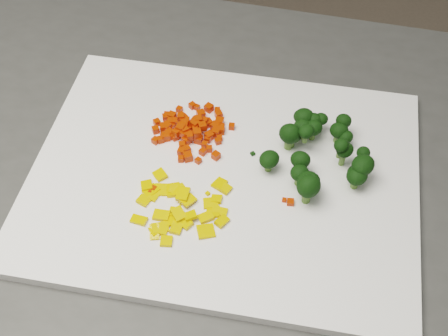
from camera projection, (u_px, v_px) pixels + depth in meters
The scene contains 148 objects.
cutting_board at pixel (224, 176), 0.78m from camera, with size 0.48×0.37×0.01m, color white.
carrot_pile at pixel (192, 126), 0.80m from camera, with size 0.11×0.11×0.03m, color red, non-canonical shape.
pepper_pile at pixel (185, 198), 0.74m from camera, with size 0.12×0.12×0.02m, color #E5A90C, non-canonical shape.
broccoli_pile at pixel (319, 148), 0.76m from camera, with size 0.13×0.13×0.06m, color black, non-canonical shape.
carrot_cube_0 at pixel (186, 121), 0.81m from camera, with size 0.01×0.01×0.01m, color red.
carrot_cube_1 at pixel (211, 124), 0.82m from camera, with size 0.01×0.01×0.01m, color red.
carrot_cube_2 at pixel (192, 136), 0.80m from camera, with size 0.01×0.01×0.01m, color red.
carrot_cube_3 at pixel (171, 122), 0.82m from camera, with size 0.01×0.01×0.01m, color red.
carrot_cube_4 at pixel (187, 132), 0.81m from camera, with size 0.01×0.01×0.01m, color red.
carrot_cube_5 at pixel (182, 145), 0.80m from camera, with size 0.01×0.01×0.01m, color red.
carrot_cube_6 at pixel (185, 130), 0.80m from camera, with size 0.01×0.01×0.01m, color red.
carrot_cube_7 at pixel (205, 120), 0.82m from camera, with size 0.01×0.01×0.01m, color red.
carrot_cube_8 at pixel (197, 120), 0.83m from camera, with size 0.01×0.01×0.01m, color red.
carrot_cube_9 at pixel (216, 132), 0.81m from camera, with size 0.01×0.01×0.01m, color red.
carrot_cube_10 at pixel (184, 117), 0.82m from camera, with size 0.01×0.01×0.01m, color red.
carrot_cube_11 at pixel (202, 126), 0.81m from camera, with size 0.01×0.01×0.01m, color red.
carrot_cube_12 at pixel (166, 117), 0.83m from camera, with size 0.01×0.01×0.01m, color red.
carrot_cube_13 at pixel (198, 161), 0.78m from camera, with size 0.01×0.01×0.01m, color red.
carrot_cube_14 at pixel (181, 128), 0.80m from camera, with size 0.01×0.01×0.01m, color red.
carrot_cube_15 at pixel (197, 107), 0.84m from camera, with size 0.01×0.01×0.01m, color red.
carrot_cube_16 at pixel (184, 125), 0.81m from camera, with size 0.01×0.01×0.01m, color red.
carrot_cube_17 at pixel (195, 124), 0.81m from camera, with size 0.01×0.01×0.01m, color red.
carrot_cube_18 at pixel (157, 122), 0.82m from camera, with size 0.01×0.01×0.01m, color red.
carrot_cube_19 at pixel (215, 155), 0.79m from camera, with size 0.01×0.01×0.01m, color red.
carrot_cube_20 at pixel (208, 123), 0.82m from camera, with size 0.01×0.01×0.01m, color red.
carrot_cube_21 at pixel (221, 130), 0.81m from camera, with size 0.01×0.01×0.01m, color red.
carrot_cube_22 at pixel (164, 127), 0.81m from camera, with size 0.01×0.01×0.01m, color red.
carrot_cube_23 at pixel (172, 136), 0.81m from camera, with size 0.01×0.01×0.01m, color red.
carrot_cube_24 at pixel (189, 128), 0.82m from camera, with size 0.01×0.01×0.01m, color red.
carrot_cube_25 at pixel (198, 120), 0.81m from camera, with size 0.01×0.01×0.01m, color red.
carrot_cube_26 at pixel (190, 137), 0.80m from camera, with size 0.01×0.01×0.01m, color red.
carrot_cube_27 at pixel (161, 140), 0.80m from camera, with size 0.01×0.01×0.01m, color red.
carrot_cube_28 at pixel (187, 140), 0.80m from camera, with size 0.01×0.01×0.01m, color red.
carrot_cube_29 at pixel (175, 137), 0.81m from camera, with size 0.01×0.01×0.01m, color red.
carrot_cube_30 at pixel (182, 116), 0.83m from camera, with size 0.01×0.01×0.01m, color red.
carrot_cube_31 at pixel (219, 122), 0.82m from camera, with size 0.01×0.01×0.01m, color red.
carrot_cube_32 at pixel (188, 134), 0.81m from camera, with size 0.01×0.01×0.01m, color red.
carrot_cube_33 at pixel (199, 139), 0.80m from camera, with size 0.01×0.01×0.01m, color red.
carrot_cube_34 at pixel (221, 129), 0.82m from camera, with size 0.01×0.01×0.01m, color red.
carrot_cube_35 at pixel (183, 133), 0.80m from camera, with size 0.01×0.01×0.01m, color red.
carrot_cube_36 at pixel (217, 111), 0.84m from camera, with size 0.01×0.01×0.01m, color red.
carrot_cube_37 at pixel (169, 133), 0.81m from camera, with size 0.01×0.01×0.01m, color red.
carrot_cube_38 at pixel (203, 152), 0.79m from camera, with size 0.01×0.01×0.01m, color red.
carrot_cube_39 at pixel (219, 115), 0.83m from camera, with size 0.01×0.01×0.01m, color red.
carrot_cube_40 at pixel (176, 132), 0.80m from camera, with size 0.01×0.01×0.01m, color red.
carrot_cube_41 at pixel (156, 130), 0.81m from camera, with size 0.01×0.01×0.01m, color red.
carrot_cube_42 at pixel (188, 135), 0.80m from camera, with size 0.01×0.01×0.01m, color red.
carrot_cube_43 at pixel (197, 133), 0.80m from camera, with size 0.01×0.01×0.01m, color red.
carrot_cube_44 at pixel (209, 149), 0.79m from camera, with size 0.01×0.01×0.01m, color red.
carrot_cube_45 at pixel (167, 115), 0.83m from camera, with size 0.01×0.01×0.01m, color red.
carrot_cube_46 at pixel (232, 126), 0.82m from camera, with size 0.01×0.01×0.01m, color red.
carrot_cube_47 at pixel (205, 145), 0.80m from camera, with size 0.01×0.01×0.01m, color red.
carrot_cube_48 at pixel (176, 122), 0.82m from camera, with size 0.01×0.01×0.01m, color red.
carrot_cube_49 at pixel (166, 137), 0.80m from camera, with size 0.01×0.01×0.01m, color red.
carrot_cube_50 at pixel (179, 109), 0.84m from camera, with size 0.01×0.01×0.01m, color red.
carrot_cube_51 at pixel (188, 157), 0.78m from camera, with size 0.01×0.01×0.01m, color red.
carrot_cube_52 at pixel (220, 127), 0.82m from camera, with size 0.01×0.01×0.01m, color red.
carrot_cube_53 at pixel (221, 127), 0.82m from camera, with size 0.01×0.01×0.01m, color red.
carrot_cube_54 at pixel (172, 126), 0.82m from camera, with size 0.01×0.01×0.01m, color red.
carrot_cube_55 at pixel (184, 125), 0.81m from camera, with size 0.01×0.01×0.01m, color red.
carrot_cube_56 at pixel (215, 126), 0.82m from camera, with size 0.01×0.01×0.01m, color red.
carrot_cube_57 at pixel (181, 126), 0.81m from camera, with size 0.01×0.01×0.01m, color red.
carrot_cube_58 at pixel (216, 156), 0.78m from camera, with size 0.01×0.01×0.01m, color red.
carrot_cube_59 at pixel (167, 127), 0.82m from camera, with size 0.01×0.01×0.01m, color red.
carrot_cube_60 at pixel (181, 159), 0.78m from camera, with size 0.01×0.01×0.01m, color red.
carrot_cube_61 at pixel (220, 138), 0.81m from camera, with size 0.01×0.01×0.01m, color red.
carrot_cube_62 at pixel (181, 152), 0.79m from camera, with size 0.01×0.01×0.01m, color red.
carrot_cube_63 at pixel (192, 106), 0.84m from camera, with size 0.01×0.01×0.01m, color red.
carrot_cube_64 at pixel (200, 124), 0.81m from camera, with size 0.01×0.01×0.01m, color red.
carrot_cube_65 at pixel (187, 150), 0.79m from camera, with size 0.01×0.01×0.01m, color red.
carrot_cube_66 at pixel (208, 139), 0.80m from camera, with size 0.01×0.01×0.01m, color red.
carrot_cube_67 at pixel (195, 122), 0.82m from camera, with size 0.01×0.01×0.01m, color red.
carrot_cube_68 at pixel (155, 141), 0.80m from camera, with size 0.01×0.01×0.01m, color red.
carrot_cube_69 at pixel (195, 128), 0.81m from camera, with size 0.01×0.01×0.01m, color red.
carrot_cube_70 at pixel (191, 126), 0.82m from camera, with size 0.01×0.01×0.01m, color red.
carrot_cube_71 at pixel (183, 120), 0.81m from camera, with size 0.01×0.01×0.01m, color red.
carrot_cube_72 at pixel (209, 136), 0.81m from camera, with size 0.01×0.01×0.01m, color red.
carrot_cube_73 at pixel (181, 117), 0.81m from camera, with size 0.01×0.01×0.01m, color red.
carrot_cube_74 at pixel (201, 114), 0.83m from camera, with size 0.01×0.01×0.01m, color red.
carrot_cube_75 at pixel (209, 108), 0.84m from camera, with size 0.01×0.01×0.01m, color red.
carrot_cube_76 at pixel (179, 121), 0.82m from camera, with size 0.01×0.01×0.01m, color red.
carrot_cube_77 at pixel (218, 141), 0.80m from camera, with size 0.01×0.01×0.01m, color red.
carrot_cube_78 at pixel (172, 116), 0.83m from camera, with size 0.01×0.01×0.01m, color red.
pepper_chunk_0 at pixel (139, 220), 0.72m from camera, with size 0.02×0.01×0.00m, color #E5A90C.
pepper_chunk_1 at pixel (155, 231), 0.71m from camera, with size 0.01×0.01×0.00m, color #E5A90C.
pepper_chunk_2 at pixel (187, 199), 0.74m from camera, with size 0.02×0.02×0.00m, color #E5A90C.
pepper_chunk_3 at pixel (155, 232), 0.71m from camera, with size 0.02×0.01×0.00m, color #E5A90C.
pepper_chunk_4 at pixel (226, 189), 0.75m from camera, with size 0.01×0.01×0.00m, color #E5A90C.
pepper_chunk_5 at pixel (190, 216), 0.72m from camera, with size 0.01×0.01×0.00m, color #E5A90C.
pepper_chunk_6 at pixel (161, 190), 0.75m from camera, with size 0.02×0.02×0.00m, color #E5A90C.
pepper_chunk_7 at pixel (161, 215), 0.73m from camera, with size 0.02×0.01×0.01m, color #E5A90C.
pepper_chunk_8 at pixel (184, 222), 0.72m from camera, with size 0.02×0.01×0.00m, color #E5A90C.
pepper_chunk_9 at pixel (211, 203), 0.74m from camera, with size 0.02×0.02×0.00m, color #E5A90C.
pepper_chunk_10 at pixel (206, 231), 0.71m from camera, with size 0.02×0.02×0.00m, color #E5A90C.
pepper_chunk_11 at pixel (219, 184), 0.76m from camera, with size 0.01×0.02×0.00m, color #E5A90C.
pepper_chunk_12 at pixel (206, 217), 0.73m from camera, with size 0.02×0.01×0.01m, color #E5A90C.
pepper_chunk_13 at pixel (174, 190), 0.75m from camera, with size 0.02×0.02×0.00m, color #E5A90C.
pepper_chunk_14 at pixel (160, 228), 0.72m from camera, with size 0.02×0.01×0.00m, color #E5A90C.
pepper_chunk_15 at pixel (175, 212), 0.73m from camera, with size 0.01×0.01×0.00m, color #E5A90C.
pepper_chunk_16 at pixel (219, 211), 0.73m from camera, with size 0.02×0.01×0.00m, color #E5A90C.
pepper_chunk_17 at pixel (176, 228), 0.72m from camera, with size 0.02×0.01×0.00m, color #E5A90C.
pepper_chunk_18 at pixel (222, 221), 0.72m from camera, with size 0.02×0.01×0.01m, color #E5A90C.
pepper_chunk_19 at pixel (163, 229), 0.72m from camera, with size 0.02×0.01×0.00m, color #E5A90C.
pepper_chunk_20 at pixel (170, 219), 0.73m from camera, with size 0.02×0.02×0.00m, color #E5A90C.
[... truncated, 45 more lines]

